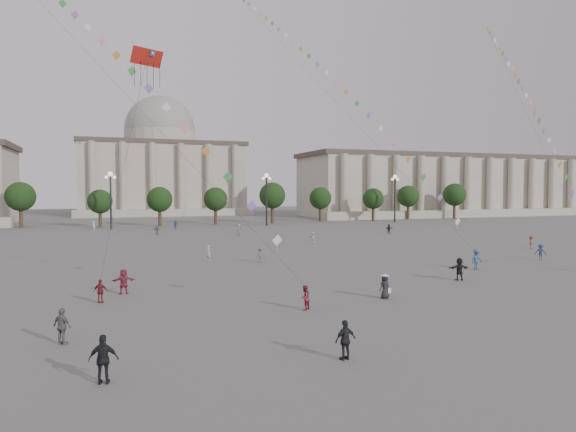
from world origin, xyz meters
name	(u,v)px	position (x,y,z in m)	size (l,w,h in m)	color
ground	(363,302)	(0.00, 0.00, 0.00)	(360.00, 360.00, 0.00)	#595754
hall_east	(442,186)	(75.00, 93.89, 8.43)	(84.00, 26.22, 17.20)	#ADA591
hall_central	(161,167)	(0.00, 129.22, 14.23)	(48.30, 34.30, 35.50)	#ADA591
tree_row	(186,199)	(0.00, 78.00, 5.39)	(137.12, 5.12, 8.00)	#3D2E1E
lamp_post_mid_west	(111,190)	(-15.00, 70.00, 7.35)	(2.00, 0.90, 10.65)	#262628
lamp_post_mid_east	(266,189)	(15.00, 70.00, 7.35)	(2.00, 0.90, 10.65)	#262628
lamp_post_far_east	(395,189)	(45.00, 70.00, 7.35)	(2.00, 0.90, 10.65)	#262628
person_crowd_0	(175,225)	(-3.74, 66.74, 0.84)	(0.98, 0.41, 1.68)	#396080
person_crowd_3	(459,269)	(11.17, 4.51, 0.92)	(1.71, 0.54, 1.84)	black
person_crowd_4	(239,230)	(4.15, 50.09, 0.92)	(1.70, 0.54, 1.84)	#B6B7B2
person_crowd_6	(260,255)	(-1.20, 19.68, 0.80)	(1.03, 0.59, 1.59)	#5E5F62
person_crowd_7	(313,237)	(10.82, 34.91, 0.80)	(1.49, 0.48, 1.61)	white
person_crowd_8	(531,242)	(34.27, 20.16, 0.79)	(1.02, 0.59, 1.58)	brown
person_crowd_9	(389,229)	(28.71, 45.04, 0.79)	(1.47, 0.47, 1.58)	black
person_crowd_10	(94,226)	(-17.97, 68.00, 0.86)	(0.63, 0.41, 1.72)	white
person_crowd_12	(157,230)	(-8.07, 55.62, 0.78)	(1.44, 0.46, 1.55)	slate
person_crowd_13	(209,253)	(-5.90, 22.70, 0.81)	(0.59, 0.39, 1.62)	#BBBAB6
person_crowd_14	(541,252)	(26.90, 11.53, 0.85)	(1.10, 0.63, 1.70)	navy
tourist_0	(101,291)	(-16.27, 5.43, 0.77)	(0.91, 0.38, 1.55)	maroon
tourist_1	(104,359)	(-16.03, -9.40, 0.95)	(1.11, 0.46, 1.89)	black
tourist_2	(124,281)	(-14.77, 7.95, 0.89)	(1.65, 0.52, 1.78)	#992942
tourist_3	(62,326)	(-17.91, -3.49, 0.88)	(1.03, 0.43, 1.76)	slate
tourist_4	(345,340)	(-6.14, -10.00, 0.87)	(1.02, 0.43, 1.75)	black
kite_flyer_0	(305,298)	(-4.44, -0.82, 0.76)	(0.74, 0.58, 1.53)	maroon
kite_flyer_1	(477,259)	(16.23, 8.52, 0.96)	(1.24, 0.71, 1.91)	#335774
hat_person	(385,286)	(1.90, 0.42, 0.87)	(0.92, 0.73, 1.69)	black
dragon_kite	(147,69)	(-13.19, 5.10, 15.20)	(2.66, 1.49, 15.07)	#AA1A12
kite_train_west	(63,11)	(-19.34, 23.94, 24.27)	(28.36, 46.12, 69.22)	#3F3F3F
kite_train_mid	(309,62)	(11.95, 39.26, 25.67)	(8.70, 57.21, 74.07)	#3F3F3F
kite_train_east	(521,89)	(36.97, 25.32, 20.84)	(22.66, 40.10, 58.72)	#3F3F3F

